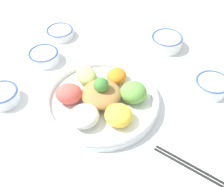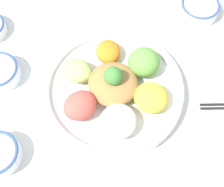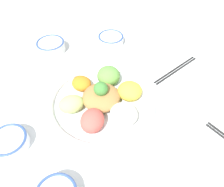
# 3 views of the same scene
# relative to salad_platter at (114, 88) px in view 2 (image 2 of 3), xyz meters

# --- Properties ---
(ground_plane) EXTENTS (2.40, 2.40, 0.00)m
(ground_plane) POSITION_rel_salad_platter_xyz_m (0.01, 0.03, -0.03)
(ground_plane) COLOR white
(salad_platter) EXTENTS (0.34, 0.34, 0.10)m
(salad_platter) POSITION_rel_salad_platter_xyz_m (0.00, 0.00, 0.00)
(salad_platter) COLOR white
(salad_platter) RESTS_ON ground_plane
(sauce_bowl_dark) EXTENTS (0.11, 0.11, 0.04)m
(sauce_bowl_dark) POSITION_rel_salad_platter_xyz_m (0.33, 0.08, -0.01)
(sauce_bowl_dark) COLOR white
(sauce_bowl_dark) RESTS_ON ground_plane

